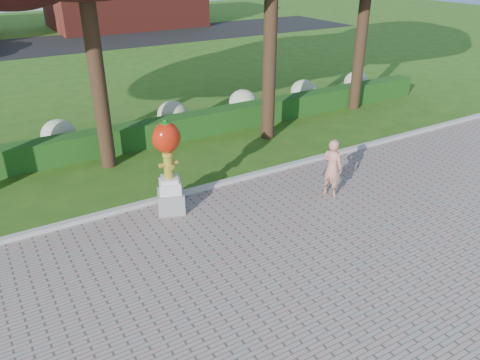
{
  "coord_description": "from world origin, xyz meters",
  "views": [
    {
      "loc": [
        -5.25,
        -7.26,
        5.94
      ],
      "look_at": [
        -0.32,
        1.0,
        1.19
      ],
      "focal_mm": 35.0,
      "sensor_mm": 36.0,
      "label": 1
    }
  ],
  "objects": [
    {
      "name": "walkway",
      "position": [
        0.0,
        -4.0,
        0.02
      ],
      "size": [
        40.0,
        14.0,
        0.04
      ],
      "primitive_type": "cube",
      "color": "gray",
      "rests_on": "ground"
    },
    {
      "name": "lawn_hedge",
      "position": [
        0.0,
        7.0,
        0.4
      ],
      "size": [
        24.0,
        0.7,
        0.8
      ],
      "primitive_type": "cube",
      "color": "#184213",
      "rests_on": "ground"
    },
    {
      "name": "street",
      "position": [
        0.0,
        28.0,
        0.01
      ],
      "size": [
        50.0,
        8.0,
        0.02
      ],
      "primitive_type": "cube",
      "color": "black",
      "rests_on": "ground"
    },
    {
      "name": "curb",
      "position": [
        0.0,
        3.0,
        0.07
      ],
      "size": [
        40.0,
        0.18,
        0.15
      ],
      "primitive_type": "cube",
      "color": "#ADADA5",
      "rests_on": "ground"
    },
    {
      "name": "hydrant_sculpture",
      "position": [
        -1.48,
        2.41,
        1.31
      ],
      "size": [
        0.83,
        0.83,
        2.4
      ],
      "rotation": [
        0.0,
        0.0,
        -0.35
      ],
      "color": "gray",
      "rests_on": "walkway"
    },
    {
      "name": "woman",
      "position": [
        2.5,
        1.02,
        0.83
      ],
      "size": [
        0.54,
        0.66,
        1.58
      ],
      "primitive_type": "imported",
      "rotation": [
        0.0,
        0.0,
        1.89
      ],
      "color": "tan",
      "rests_on": "walkway"
    },
    {
      "name": "ground",
      "position": [
        0.0,
        0.0,
        0.0
      ],
      "size": [
        100.0,
        100.0,
        0.0
      ],
      "primitive_type": "plane",
      "color": "#295415",
      "rests_on": "ground"
    },
    {
      "name": "hydrangea_row",
      "position": [
        0.57,
        8.0,
        0.55
      ],
      "size": [
        20.1,
        1.1,
        0.99
      ],
      "color": "#ACB68B",
      "rests_on": "ground"
    }
  ]
}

